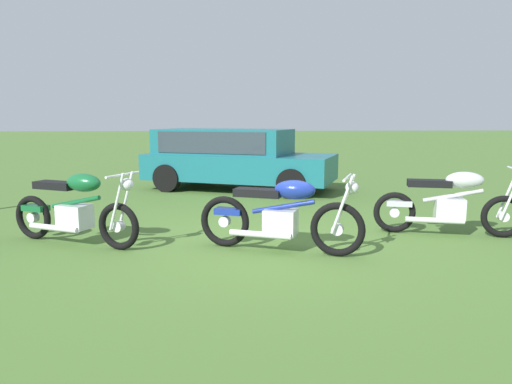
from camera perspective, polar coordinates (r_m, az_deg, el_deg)
The scene contains 5 objects.
ground_plane at distance 6.46m, azimuth 2.11°, elevation -6.21°, with size 120.00×120.00×0.00m, color #476B2D.
motorcycle_green at distance 6.76m, azimuth -21.00°, elevation -1.90°, with size 1.90×1.18×1.02m.
motorcycle_blue at distance 5.99m, azimuth 3.01°, elevation -2.74°, with size 2.03×1.08×1.02m.
motorcycle_silver at distance 7.38m, azimuth 22.35°, elevation -1.20°, with size 2.04×0.89×1.02m.
car_teal at distance 11.30m, azimuth -2.90°, elevation 4.53°, with size 4.73×3.38×1.43m.
Camera 1 is at (-0.72, -6.20, 1.67)m, focal length 33.25 mm.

